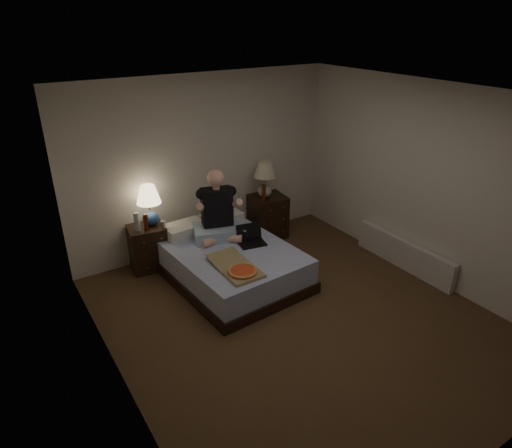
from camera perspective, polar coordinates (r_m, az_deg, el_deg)
floor at (r=5.39m, az=5.28°, el=-11.68°), size 4.00×4.50×0.00m
ceiling at (r=4.38m, az=6.61°, el=15.51°), size 4.00×4.50×0.00m
wall_back at (r=6.54m, az=-6.46°, el=7.42°), size 4.00×0.00×2.50m
wall_left at (r=3.96m, az=-17.71°, el=-6.06°), size 0.00×4.50×2.50m
wall_right at (r=6.12m, az=20.82°, el=4.68°), size 0.00×4.50×2.50m
bed at (r=5.97m, az=-3.18°, el=-4.96°), size 1.50×1.92×0.46m
nightstand_left at (r=6.36m, az=-13.35°, el=-2.84°), size 0.52×0.48×0.62m
nightstand_right at (r=7.06m, az=1.49°, el=0.96°), size 0.56×0.52×0.67m
lamp_left at (r=6.15m, az=-13.19°, el=2.25°), size 0.35×0.35×0.56m
lamp_right at (r=6.81m, az=1.11°, el=5.60°), size 0.40×0.40×0.56m
water_bottle at (r=6.10m, az=-14.67°, el=0.29°), size 0.07×0.07×0.25m
soda_can at (r=6.12m, az=-11.49°, el=-0.05°), size 0.07×0.07×0.10m
beer_bottle_left at (r=6.08m, az=-13.60°, el=0.23°), size 0.06×0.06×0.23m
beer_bottle_right at (r=6.77m, az=0.99°, el=4.00°), size 0.06×0.06×0.23m
person at (r=5.97m, az=-4.84°, el=2.39°), size 0.78×0.69×0.93m
laptop at (r=5.89m, az=-0.49°, el=-1.50°), size 0.39×0.34×0.24m
pizza_box at (r=5.27m, az=-1.69°, el=-5.99°), size 0.40×0.76×0.08m
radiator at (r=6.57m, az=17.97°, el=-3.58°), size 0.10×1.60×0.40m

